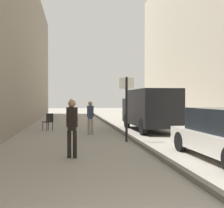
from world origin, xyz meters
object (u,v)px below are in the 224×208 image
pedestrian_main_foreground (72,124)px  pedestrian_mid_block (71,108)px  pedestrian_far_crossing (90,115)px  delivery_van (150,109)px  cafe_chair_near_window (49,121)px  street_sign_post (127,103)px

pedestrian_main_foreground → pedestrian_mid_block: size_ratio=0.97×
pedestrian_mid_block → pedestrian_far_crossing: 8.67m
pedestrian_far_crossing → delivery_van: size_ratio=0.32×
pedestrian_main_foreground → pedestrian_mid_block: 13.95m
pedestrian_far_crossing → cafe_chair_near_window: size_ratio=1.71×
pedestrian_main_foreground → pedestrian_far_crossing: size_ratio=1.06×
pedestrian_far_crossing → street_sign_post: (1.28, -2.49, 0.62)m
pedestrian_main_foreground → cafe_chair_near_window: (-1.23, 7.43, -0.43)m
pedestrian_mid_block → cafe_chair_near_window: pedestrian_mid_block is taller
pedestrian_far_crossing → delivery_van: (3.29, 1.17, 0.27)m
pedestrian_far_crossing → delivery_van: delivery_van is taller
pedestrian_mid_block → cafe_chair_near_window: 6.65m
pedestrian_main_foreground → pedestrian_mid_block: (0.00, 13.95, 0.03)m
delivery_van → pedestrian_far_crossing: bearing=-161.7°
street_sign_post → delivery_van: bearing=-121.6°
pedestrian_mid_block → pedestrian_far_crossing: bearing=84.5°
cafe_chair_near_window → pedestrian_main_foreground: bearing=-121.1°
pedestrian_main_foreground → cafe_chair_near_window: 7.54m
pedestrian_main_foreground → delivery_van: 7.73m
pedestrian_mid_block → pedestrian_far_crossing: size_ratio=1.08×
pedestrian_far_crossing → street_sign_post: 2.87m
pedestrian_main_foreground → pedestrian_far_crossing: pedestrian_main_foreground is taller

